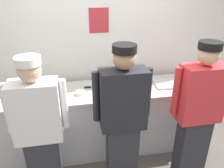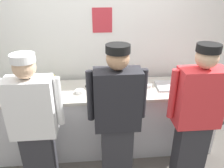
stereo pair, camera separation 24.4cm
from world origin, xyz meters
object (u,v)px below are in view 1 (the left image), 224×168
ramekin_red_sauce (147,84)px  chef_center (123,118)px  chef_near_left (39,130)px  ramekin_yellow_sauce (80,93)px  chef_far_right (198,112)px  ramekin_orange_sauce (5,93)px  sheet_tray (172,83)px  chefs_knife (93,87)px  ramekin_green_sauce (33,89)px  squeeze_bottle_secondary (52,83)px  plate_stack_front (52,97)px  mixing_bowl_steel (119,85)px  squeeze_bottle_primary (15,92)px

ramekin_red_sauce → chef_center: bearing=-126.8°
chef_near_left → ramekin_yellow_sauce: bearing=52.5°
chef_far_right → ramekin_orange_sauce: chef_far_right is taller
sheet_tray → chefs_knife: bearing=174.7°
ramekin_yellow_sauce → ramekin_green_sauce: 0.61m
chef_near_left → ramekin_red_sauce: (1.32, 0.65, 0.08)m
chef_center → ramekin_green_sauce: 1.24m
ramekin_red_sauce → ramekin_yellow_sauce: size_ratio=0.80×
sheet_tray → ramekin_yellow_sauce: (-1.22, -0.07, 0.01)m
ramekin_green_sauce → chef_near_left: bearing=-79.1°
sheet_tray → ramekin_green_sauce: 1.81m
ramekin_red_sauce → squeeze_bottle_secondary: bearing=174.5°
chef_near_left → squeeze_bottle_secondary: bearing=83.5°
chef_center → ramekin_red_sauce: size_ratio=18.96×
plate_stack_front → sheet_tray: (1.56, 0.11, -0.01)m
chef_center → plate_stack_front: (-0.74, 0.52, 0.05)m
chef_center → chef_far_right: bearing=-1.8°
mixing_bowl_steel → ramekin_red_sauce: 0.39m
plate_stack_front → sheet_tray: size_ratio=0.49×
ramekin_orange_sauce → ramekin_yellow_sauce: bearing=-9.8°
chef_center → ramekin_green_sauce: bearing=142.0°
chef_far_right → squeeze_bottle_primary: 2.06m
squeeze_bottle_primary → ramekin_red_sauce: squeeze_bottle_primary is taller
chef_center → ramekin_orange_sauce: bearing=151.2°
chef_far_right → squeeze_bottle_primary: bearing=163.1°
squeeze_bottle_secondary → ramekin_green_sauce: squeeze_bottle_secondary is taller
ramekin_orange_sauce → plate_stack_front: bearing=-18.8°
plate_stack_front → ramekin_yellow_sauce: 0.34m
squeeze_bottle_primary → ramekin_red_sauce: (1.63, 0.07, -0.07)m
chef_far_right → sheet_tray: chef_far_right is taller
ramekin_yellow_sauce → mixing_bowl_steel: bearing=5.4°
ramekin_green_sauce → sheet_tray: bearing=-4.3°
mixing_bowl_steel → squeeze_bottle_secondary: (-0.84, 0.16, 0.03)m
squeeze_bottle_secondary → chefs_knife: size_ratio=0.70×
chef_near_left → ramekin_green_sauce: bearing=100.9°
mixing_bowl_steel → ramekin_red_sauce: (0.39, 0.04, -0.04)m
ramekin_yellow_sauce → ramekin_green_sauce: (-0.58, 0.21, 0.00)m
chef_center → ramekin_yellow_sauce: chef_center is taller
squeeze_bottle_secondary → ramekin_green_sauce: size_ratio=1.84×
squeeze_bottle_primary → chefs_knife: squeeze_bottle_primary is taller
chef_near_left → squeeze_bottle_secondary: chef_near_left is taller
ramekin_yellow_sauce → sheet_tray: bearing=3.4°
chef_near_left → ramekin_red_sauce: size_ratio=18.25×
chef_center → sheet_tray: (0.82, 0.63, 0.03)m
ramekin_red_sauce → mixing_bowl_steel: bearing=-173.7°
ramekin_red_sauce → ramekin_green_sauce: 1.47m
ramekin_yellow_sauce → chefs_knife: size_ratio=0.40×
chefs_knife → ramekin_yellow_sauce: bearing=-135.4°
chef_far_right → chefs_knife: bearing=144.4°
squeeze_bottle_secondary → ramekin_red_sauce: bearing=-5.5°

